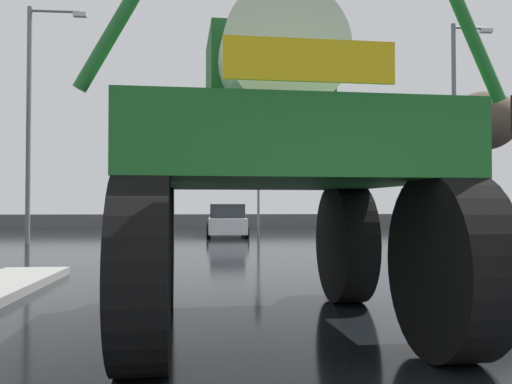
% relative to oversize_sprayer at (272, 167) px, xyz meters
% --- Properties ---
extents(ground_plane, '(120.00, 120.00, 0.00)m').
position_rel_oversize_sprayer_xyz_m(ground_plane, '(0.79, 13.17, -1.91)').
color(ground_plane, black).
extents(oversize_sprayer, '(3.87, 5.06, 4.06)m').
position_rel_oversize_sprayer_xyz_m(oversize_sprayer, '(0.00, 0.00, 0.00)').
color(oversize_sprayer, black).
rests_on(oversize_sprayer, ground).
extents(sedan_ahead, '(1.92, 4.12, 1.52)m').
position_rel_oversize_sprayer_xyz_m(sedan_ahead, '(0.23, 19.08, -1.19)').
color(sedan_ahead, silver).
rests_on(sedan_ahead, ground).
extents(traffic_signal_far_left, '(0.24, 0.55, 3.36)m').
position_rel_oversize_sprayer_xyz_m(traffic_signal_far_left, '(5.12, 19.10, 0.54)').
color(traffic_signal_far_left, slate).
rests_on(traffic_signal_far_left, ground).
extents(traffic_signal_far_right, '(0.24, 0.55, 3.84)m').
position_rel_oversize_sprayer_xyz_m(traffic_signal_far_right, '(1.69, 19.09, 0.89)').
color(traffic_signal_far_right, slate).
rests_on(traffic_signal_far_right, ground).
extents(streetlight_far_left, '(2.23, 0.24, 9.10)m').
position_rel_oversize_sprayer_xyz_m(streetlight_far_left, '(-7.37, 15.11, 3.14)').
color(streetlight_far_left, slate).
rests_on(streetlight_far_left, ground).
extents(streetlight_far_right, '(1.78, 0.24, 9.09)m').
position_rel_oversize_sprayer_xyz_m(streetlight_far_right, '(9.70, 15.48, 3.08)').
color(streetlight_far_right, slate).
rests_on(streetlight_far_right, ground).
extents(bare_tree_right, '(3.39, 3.39, 7.06)m').
position_rel_oversize_sprayer_xyz_m(bare_tree_right, '(12.86, 19.22, 3.68)').
color(bare_tree_right, '#473828').
rests_on(bare_tree_right, ground).
extents(roadside_barrier, '(31.93, 0.24, 0.90)m').
position_rel_oversize_sprayer_xyz_m(roadside_barrier, '(0.79, 28.70, -1.46)').
color(roadside_barrier, '#59595B').
rests_on(roadside_barrier, ground).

